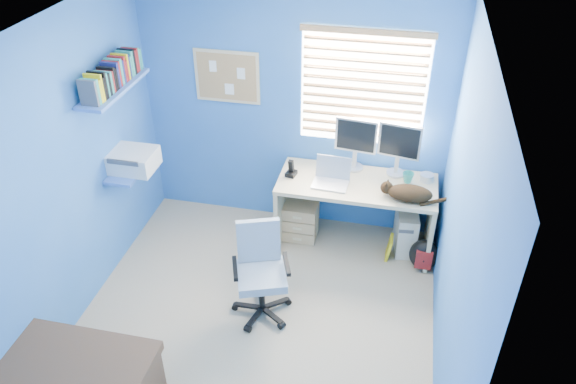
% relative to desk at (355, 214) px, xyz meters
% --- Properties ---
extents(floor, '(3.00, 3.20, 0.00)m').
position_rel_desk_xyz_m(floor, '(-0.69, -1.26, -0.37)').
color(floor, tan).
rests_on(floor, ground).
extents(ceiling, '(3.00, 3.20, 0.00)m').
position_rel_desk_xyz_m(ceiling, '(-0.69, -1.26, 2.13)').
color(ceiling, white).
rests_on(ceiling, wall_back).
extents(wall_back, '(3.00, 0.01, 2.50)m').
position_rel_desk_xyz_m(wall_back, '(-0.69, 0.34, 0.88)').
color(wall_back, blue).
rests_on(wall_back, ground).
extents(wall_front, '(3.00, 0.01, 2.50)m').
position_rel_desk_xyz_m(wall_front, '(-0.69, -2.86, 0.88)').
color(wall_front, blue).
rests_on(wall_front, ground).
extents(wall_left, '(0.01, 3.20, 2.50)m').
position_rel_desk_xyz_m(wall_left, '(-2.19, -1.26, 0.88)').
color(wall_left, blue).
rests_on(wall_left, ground).
extents(wall_right, '(0.01, 3.20, 2.50)m').
position_rel_desk_xyz_m(wall_right, '(0.81, -1.26, 0.88)').
color(wall_right, blue).
rests_on(wall_right, ground).
extents(desk, '(1.50, 0.65, 0.74)m').
position_rel_desk_xyz_m(desk, '(0.00, 0.00, 0.00)').
color(desk, '#D0B58C').
rests_on(desk, floor).
extents(laptop, '(0.34, 0.28, 0.22)m').
position_rel_desk_xyz_m(laptop, '(-0.24, -0.09, 0.48)').
color(laptop, silver).
rests_on(laptop, desk).
extents(monitor_left, '(0.41, 0.16, 0.54)m').
position_rel_desk_xyz_m(monitor_left, '(-0.06, 0.25, 0.64)').
color(monitor_left, silver).
rests_on(monitor_left, desk).
extents(monitor_right, '(0.41, 0.18, 0.54)m').
position_rel_desk_xyz_m(monitor_right, '(0.34, 0.23, 0.64)').
color(monitor_right, silver).
rests_on(monitor_right, desk).
extents(phone, '(0.11, 0.13, 0.17)m').
position_rel_desk_xyz_m(phone, '(-0.64, -0.01, 0.45)').
color(phone, black).
rests_on(phone, desk).
extents(mug, '(0.10, 0.09, 0.10)m').
position_rel_desk_xyz_m(mug, '(0.46, 0.11, 0.42)').
color(mug, teal).
rests_on(mug, desk).
extents(cd_spindle, '(0.13, 0.13, 0.07)m').
position_rel_desk_xyz_m(cd_spindle, '(0.64, 0.17, 0.41)').
color(cd_spindle, silver).
rests_on(cd_spindle, desk).
extents(cat, '(0.43, 0.27, 0.14)m').
position_rel_desk_xyz_m(cat, '(0.49, -0.19, 0.44)').
color(cat, black).
rests_on(cat, desk).
extents(tower_pc, '(0.24, 0.46, 0.45)m').
position_rel_desk_xyz_m(tower_pc, '(0.51, 0.06, -0.14)').
color(tower_pc, beige).
rests_on(tower_pc, floor).
extents(drawer_boxes, '(0.35, 0.28, 0.41)m').
position_rel_desk_xyz_m(drawer_boxes, '(-0.55, 0.00, -0.17)').
color(drawer_boxes, tan).
rests_on(drawer_boxes, floor).
extents(yellow_book, '(0.03, 0.17, 0.24)m').
position_rel_desk_xyz_m(yellow_book, '(0.37, -0.14, -0.25)').
color(yellow_book, yellow).
rests_on(yellow_book, floor).
extents(backpack, '(0.28, 0.21, 0.32)m').
position_rel_desk_xyz_m(backpack, '(0.70, -0.22, -0.21)').
color(backpack, black).
rests_on(backpack, floor).
extents(office_chair, '(0.63, 0.63, 0.85)m').
position_rel_desk_xyz_m(office_chair, '(-0.67, -1.08, -0.05)').
color(office_chair, black).
rests_on(office_chair, floor).
extents(window_blinds, '(1.15, 0.05, 1.10)m').
position_rel_desk_xyz_m(window_blinds, '(-0.04, 0.31, 1.18)').
color(window_blinds, white).
rests_on(window_blinds, ground).
extents(corkboard, '(0.64, 0.02, 0.52)m').
position_rel_desk_xyz_m(corkboard, '(-1.34, 0.33, 1.18)').
color(corkboard, '#D0B58C').
rests_on(corkboard, ground).
extents(wall_shelves, '(0.42, 0.90, 1.05)m').
position_rel_desk_xyz_m(wall_shelves, '(-2.04, -0.51, 1.06)').
color(wall_shelves, '#4676D1').
rests_on(wall_shelves, ground).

